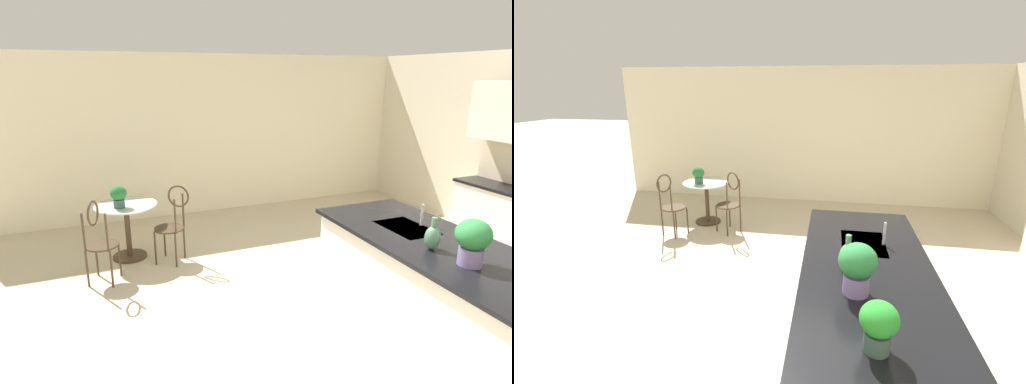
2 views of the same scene
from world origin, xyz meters
The scene contains 11 objects.
ground_plane centered at (0.00, 0.00, 0.00)m, with size 40.00×40.00×0.00m, color beige.
wall_left_window centered at (-4.26, 0.00, 1.35)m, with size 0.12×7.80×2.70m, color beige.
kitchen_island centered at (0.30, 0.85, 0.46)m, with size 2.80×1.06×0.92m.
bistro_table centered at (-2.66, -1.59, 0.45)m, with size 0.80×0.80×0.74m.
chair_near_window centered at (-2.01, -1.95, 0.57)m, with size 0.52×0.50×1.04m.
chair_by_island centered at (-2.29, -1.06, 0.57)m, with size 0.53×0.53×1.04m.
sink_faucet centered at (-0.25, 1.03, 1.03)m, with size 0.02×0.02×0.22m, color #B2B5BA.
potted_plant_on_table centered at (-2.55, -1.67, 0.90)m, with size 0.20×0.20×0.28m.
potted_plant_counter_near centered at (0.60, 0.73, 1.14)m, with size 0.27×0.27×0.38m.
potted_plant_counter_far centered at (1.15, 0.81, 1.09)m, with size 0.21×0.21×0.30m.
vase_on_counter centered at (0.25, 0.68, 1.03)m, with size 0.13×0.13×0.29m.
Camera 2 is at (2.81, 0.51, 2.32)m, focal length 24.26 mm.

